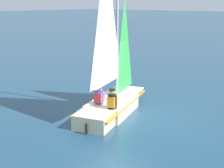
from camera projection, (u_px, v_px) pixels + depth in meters
The scene contains 4 objects.
ground_plane at pixel (112, 113), 11.35m from camera, with size 260.00×260.00×0.00m, color navy.
sailboat_main at pixel (112, 90), 11.11m from camera, with size 4.10×2.50×5.85m.
sailor_helm at pixel (99, 100), 10.80m from camera, with size 0.41×0.38×1.16m.
sailor_crew at pixel (112, 104), 10.34m from camera, with size 0.41×0.38×1.16m.
Camera 1 is at (-8.00, -7.12, 3.90)m, focal length 50.00 mm.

